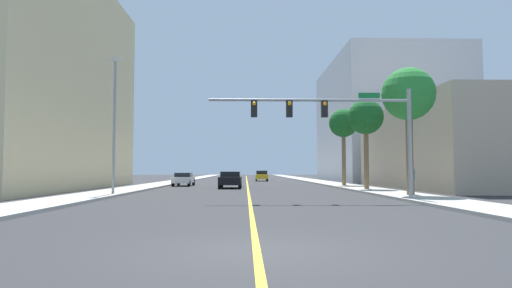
# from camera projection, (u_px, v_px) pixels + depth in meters

# --- Properties ---
(ground) EXTENTS (192.00, 192.00, 0.00)m
(ground) POSITION_uv_depth(u_px,v_px,m) (247.00, 184.00, 50.59)
(ground) COLOR #2D2D30
(sidewalk_left) EXTENTS (2.99, 168.00, 0.15)m
(sidewalk_left) POSITION_uv_depth(u_px,v_px,m) (166.00, 183.00, 50.37)
(sidewalk_left) COLOR #B2ADA3
(sidewalk_left) RESTS_ON ground
(sidewalk_right) EXTENTS (2.99, 168.00, 0.15)m
(sidewalk_right) POSITION_uv_depth(u_px,v_px,m) (328.00, 183.00, 50.81)
(sidewalk_right) COLOR #B2ADA3
(sidewalk_right) RESTS_ON ground
(lane_marking_center) EXTENTS (0.16, 144.00, 0.01)m
(lane_marking_center) POSITION_uv_depth(u_px,v_px,m) (247.00, 184.00, 50.59)
(lane_marking_center) COLOR yellow
(lane_marking_center) RESTS_ON ground
(building_left_near) EXTENTS (11.91, 26.23, 17.97)m
(building_left_near) POSITION_uv_depth(u_px,v_px,m) (20.00, 79.00, 36.06)
(building_left_near) COLOR beige
(building_left_near) RESTS_ON ground
(building_right_near) EXTENTS (13.81, 21.97, 7.21)m
(building_right_near) POSITION_uv_depth(u_px,v_px,m) (473.00, 147.00, 38.56)
(building_right_near) COLOR tan
(building_right_near) RESTS_ON ground
(building_right_far) EXTENTS (16.24, 26.39, 17.68)m
(building_right_far) POSITION_uv_depth(u_px,v_px,m) (384.00, 122.00, 66.97)
(building_right_far) COLOR silver
(building_right_far) RESTS_ON ground
(traffic_signal_mast) EXTENTS (10.27, 0.36, 5.55)m
(traffic_signal_mast) POSITION_uv_depth(u_px,v_px,m) (338.00, 117.00, 22.44)
(traffic_signal_mast) COLOR gray
(traffic_signal_mast) RESTS_ON sidewalk_right
(street_lamp) EXTENTS (0.56, 0.28, 8.30)m
(street_lamp) POSITION_uv_depth(u_px,v_px,m) (114.00, 118.00, 26.99)
(street_lamp) COLOR gray
(street_lamp) RESTS_ON sidewalk_left
(palm_near) EXTENTS (3.07, 3.07, 7.40)m
(palm_near) POSITION_uv_depth(u_px,v_px,m) (409.00, 96.00, 25.89)
(palm_near) COLOR brown
(palm_near) RESTS_ON sidewalk_right
(palm_mid) EXTENTS (2.70, 2.70, 6.87)m
(palm_mid) POSITION_uv_depth(u_px,v_px,m) (366.00, 118.00, 34.13)
(palm_mid) COLOR brown
(palm_mid) RESTS_ON sidewalk_right
(palm_far) EXTENTS (2.73, 2.73, 7.28)m
(palm_far) POSITION_uv_depth(u_px,v_px,m) (343.00, 124.00, 42.44)
(palm_far) COLOR brown
(palm_far) RESTS_ON sidewalk_right
(car_yellow) EXTENTS (1.86, 4.30, 1.48)m
(car_yellow) POSITION_uv_depth(u_px,v_px,m) (262.00, 176.00, 63.51)
(car_yellow) COLOR gold
(car_yellow) RESTS_ON ground
(car_white) EXTENTS (1.83, 4.25, 1.30)m
(car_white) POSITION_uv_depth(u_px,v_px,m) (184.00, 179.00, 43.94)
(car_white) COLOR white
(car_white) RESTS_ON ground
(car_black) EXTENTS (1.94, 4.59, 1.44)m
(car_black) POSITION_uv_depth(u_px,v_px,m) (230.00, 180.00, 38.62)
(car_black) COLOR black
(car_black) RESTS_ON ground
(pedestrian) EXTENTS (0.38, 0.38, 1.66)m
(pedestrian) POSITION_uv_depth(u_px,v_px,m) (412.00, 180.00, 26.04)
(pedestrian) COLOR #3F3859
(pedestrian) RESTS_ON sidewalk_right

